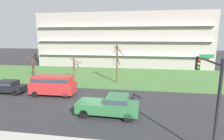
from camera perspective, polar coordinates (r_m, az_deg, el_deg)
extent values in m
plane|color=#2D2D30|center=(18.50, -5.00, -11.40)|extent=(160.00, 160.00, 0.00)
cube|color=#477238|center=(31.67, 1.08, -1.94)|extent=(80.00, 16.00, 0.08)
cube|color=#9E938C|center=(45.41, 3.66, 9.49)|extent=(38.52, 13.16, 12.09)
cube|color=silver|center=(38.61, 2.63, 4.81)|extent=(36.98, 0.90, 0.24)
cube|color=silver|center=(38.42, 2.67, 9.30)|extent=(36.98, 0.90, 0.24)
cube|color=silver|center=(38.47, 2.71, 13.80)|extent=(36.98, 0.90, 0.24)
cylinder|color=#423023|center=(32.37, -23.81, 0.54)|extent=(0.34, 0.34, 3.53)
cylinder|color=#423023|center=(32.13, -23.65, 1.12)|extent=(0.38, 0.58, 0.78)
cylinder|color=#423023|center=(32.00, -22.91, 3.98)|extent=(0.68, 1.38, 1.35)
cylinder|color=#423023|center=(32.07, -24.37, 2.39)|extent=(0.68, 0.42, 0.94)
cylinder|color=#423023|center=(32.48, -25.15, 3.67)|extent=(0.27, 1.53, 1.40)
cylinder|color=#423023|center=(31.92, -23.27, 4.48)|extent=(0.39, 1.14, 1.87)
cylinder|color=#423023|center=(32.03, -23.59, 3.65)|extent=(0.27, 0.68, 0.71)
cylinder|color=brown|center=(29.20, -11.91, 0.38)|extent=(0.27, 0.27, 3.70)
cylinder|color=brown|center=(29.53, -11.92, 1.40)|extent=(0.90, 0.40, 0.75)
cylinder|color=brown|center=(29.07, -10.79, 1.41)|extent=(0.46, 1.25, 1.04)
cylinder|color=brown|center=(28.87, -13.04, 4.02)|extent=(0.61, 0.99, 0.65)
cylinder|color=brown|center=(28.26, -11.36, 2.80)|extent=(1.29, 1.26, 0.89)
cylinder|color=brown|center=(26.51, 1.62, 1.93)|extent=(0.25, 0.25, 5.84)
cylinder|color=brown|center=(26.45, 0.63, 2.70)|extent=(0.28, 1.00, 1.18)
cylinder|color=brown|center=(26.32, 2.22, 2.52)|extent=(0.37, 0.71, 1.05)
cylinder|color=brown|center=(25.92, 2.06, 7.16)|extent=(0.76, 0.60, 1.30)
cylinder|color=brown|center=(25.54, 2.17, 6.20)|extent=(1.54, 0.79, 1.48)
cylinder|color=brown|center=(26.67, 1.34, 7.24)|extent=(0.93, 0.53, 1.79)
cube|color=black|center=(25.74, -30.17, -4.91)|extent=(4.41, 1.81, 0.70)
cube|color=black|center=(25.60, -30.30, -3.56)|extent=(2.21, 1.66, 0.55)
cube|color=#2D3847|center=(25.60, -30.30, -3.56)|extent=(2.16, 1.70, 0.30)
cylinder|color=black|center=(27.38, -31.57, -4.94)|extent=(0.64, 0.22, 0.64)
cylinder|color=black|center=(24.30, -28.43, -6.47)|extent=(0.64, 0.22, 0.64)
cylinder|color=black|center=(25.51, -26.28, -5.51)|extent=(0.64, 0.22, 0.64)
cube|color=#2D6B3D|center=(16.07, -1.40, -11.68)|extent=(5.46, 2.16, 0.85)
cube|color=#2D6B3D|center=(15.64, 1.86, -9.28)|extent=(1.85, 1.89, 0.70)
cube|color=#2D3847|center=(15.64, 1.86, -9.28)|extent=(1.82, 1.93, 0.38)
cylinder|color=black|center=(16.80, 5.73, -12.29)|extent=(0.81, 0.24, 0.80)
cylinder|color=black|center=(15.18, 5.12, -14.88)|extent=(0.81, 0.24, 0.80)
cylinder|color=black|center=(17.49, -6.96, -11.37)|extent=(0.81, 0.24, 0.80)
cylinder|color=black|center=(15.94, -8.94, -13.68)|extent=(0.81, 0.24, 0.80)
cube|color=#B22828|center=(22.41, -18.19, -5.29)|extent=(5.26, 2.16, 1.25)
cube|color=#B22828|center=(22.17, -18.34, -2.80)|extent=(4.65, 1.98, 0.75)
cube|color=#2D3847|center=(22.17, -18.34, -2.80)|extent=(4.56, 2.02, 0.41)
cylinder|color=black|center=(22.67, -23.26, -7.10)|extent=(0.73, 0.24, 0.72)
cylinder|color=black|center=(24.15, -21.13, -5.89)|extent=(0.73, 0.24, 0.72)
cylinder|color=black|center=(21.10, -14.61, -7.86)|extent=(0.73, 0.24, 0.72)
cylinder|color=black|center=(22.68, -12.95, -6.48)|extent=(0.73, 0.24, 0.72)
cylinder|color=black|center=(11.62, 30.50, -11.15)|extent=(0.18, 0.18, 5.81)
cylinder|color=black|center=(13.03, 28.08, 2.69)|extent=(0.12, 4.38, 0.12)
cube|color=black|center=(14.88, 25.58, 1.79)|extent=(0.28, 0.28, 0.90)
sphere|color=red|center=(14.70, 25.84, 2.86)|extent=(0.20, 0.20, 0.20)
sphere|color=#F2A519|center=(14.73, 25.75, 1.78)|extent=(0.20, 0.20, 0.20)
sphere|color=green|center=(14.77, 25.66, 0.71)|extent=(0.20, 0.20, 0.20)
cube|color=#197238|center=(13.21, 27.87, 3.90)|extent=(0.90, 0.04, 0.24)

